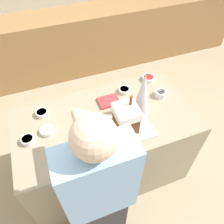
{
  "coord_description": "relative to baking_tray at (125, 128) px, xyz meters",
  "views": [
    {
      "loc": [
        -0.38,
        -1.15,
        2.3
      ],
      "look_at": [
        0.06,
        0.0,
        0.95
      ],
      "focal_mm": 35.0,
      "sensor_mm": 36.0,
      "label": 1
    }
  ],
  "objects": [
    {
      "name": "gingerbread_house",
      "position": [
        0.0,
        0.0,
        0.13
      ],
      "size": [
        0.18,
        0.2,
        0.31
      ],
      "color": "brown",
      "rests_on": "baking_tray"
    },
    {
      "name": "candy_bowl_near_tray_right",
      "position": [
        -0.28,
        0.21,
        0.02
      ],
      "size": [
        0.13,
        0.13,
        0.04
      ],
      "color": "white",
      "rests_on": "kitchen_island"
    },
    {
      "name": "candy_bowl_center_rear",
      "position": [
        -0.76,
        0.15,
        0.02
      ],
      "size": [
        0.1,
        0.1,
        0.04
      ],
      "color": "silver",
      "rests_on": "kitchen_island"
    },
    {
      "name": "candy_bowl_front_corner",
      "position": [
        -0.61,
        0.39,
        0.02
      ],
      "size": [
        0.1,
        0.1,
        0.04
      ],
      "color": "white",
      "rests_on": "kitchen_island"
    },
    {
      "name": "back_cabinet_block",
      "position": [
        -0.11,
        2.16,
        -0.42
      ],
      "size": [
        6.0,
        0.6,
        0.95
      ],
      "color": "#9E7547",
      "rests_on": "ground_plane"
    },
    {
      "name": "ground_plane",
      "position": [
        -0.11,
        0.16,
        -0.89
      ],
      "size": [
        12.0,
        12.0,
        0.0
      ],
      "primitive_type": "plane",
      "color": "tan"
    },
    {
      "name": "candy_bowl_far_right",
      "position": [
        -0.6,
        0.19,
        0.02
      ],
      "size": [
        0.11,
        0.11,
        0.04
      ],
      "color": "silver",
      "rests_on": "kitchen_island"
    },
    {
      "name": "kitchen_island",
      "position": [
        -0.11,
        0.16,
        -0.45
      ],
      "size": [
        1.56,
        0.83,
        0.89
      ],
      "color": "gray",
      "rests_on": "ground_plane"
    },
    {
      "name": "person",
      "position": [
        -0.37,
        -0.45,
        -0.04
      ],
      "size": [
        0.43,
        0.54,
        1.65
      ],
      "color": "#333338",
      "rests_on": "ground_plane"
    },
    {
      "name": "decorative_tree",
      "position": [
        0.2,
        0.14,
        0.2
      ],
      "size": [
        0.14,
        0.14,
        0.41
      ],
      "color": "silver",
      "rests_on": "kitchen_island"
    },
    {
      "name": "candy_bowl_behind_tray",
      "position": [
        0.46,
        0.24,
        0.03
      ],
      "size": [
        0.1,
        0.1,
        0.05
      ],
      "color": "silver",
      "rests_on": "kitchen_island"
    },
    {
      "name": "candy_bowl_near_tray_left",
      "position": [
        0.46,
        0.49,
        0.02
      ],
      "size": [
        0.12,
        0.12,
        0.04
      ],
      "color": "white",
      "rests_on": "kitchen_island"
    },
    {
      "name": "cookbook",
      "position": [
        -0.02,
        0.33,
        0.01
      ],
      "size": [
        0.19,
        0.15,
        0.02
      ],
      "color": "#B23338",
      "rests_on": "kitchen_island"
    },
    {
      "name": "baking_tray",
      "position": [
        0.0,
        0.0,
        0.0
      ],
      "size": [
        0.44,
        0.32,
        0.01
      ],
      "color": "#B2B2BC",
      "rests_on": "kitchen_island"
    },
    {
      "name": "candy_bowl_beside_tree",
      "position": [
        0.16,
        0.41,
        0.02
      ],
      "size": [
        0.1,
        0.1,
        0.04
      ],
      "color": "white",
      "rests_on": "kitchen_island"
    }
  ]
}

